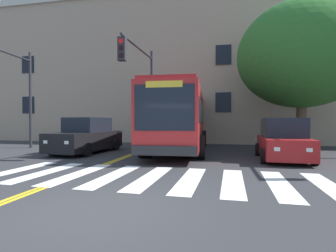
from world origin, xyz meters
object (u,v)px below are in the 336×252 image
Objects in this scene: car_red_far_lane at (283,141)px; traffic_light_far_corner at (15,81)px; street_tree_curbside_large at (302,55)px; traffic_light_overhead at (142,77)px; city_bus at (180,118)px; car_black_near_lane at (87,137)px.

traffic_light_far_corner is (-14.15, 0.90, 3.12)m from car_red_far_lane.
traffic_light_far_corner is 16.05m from street_tree_curbside_large.
street_tree_curbside_large reaches higher than traffic_light_overhead.
city_bus is 9.65m from traffic_light_far_corner.
city_bus reaches higher than car_red_far_lane.
city_bus is 5.17m from car_black_near_lane.
traffic_light_far_corner is 7.50m from traffic_light_overhead.
car_black_near_lane is 4.26m from traffic_light_overhead.
traffic_light_overhead reaches higher than city_bus.
city_bus is at bearing 150.76° from car_red_far_lane.
street_tree_curbside_large is (8.31, 2.32, 1.32)m from traffic_light_overhead.
city_bus is at bearing 23.69° from car_black_near_lane.
street_tree_curbside_large is (15.81, 2.46, 1.30)m from traffic_light_far_corner.
traffic_light_overhead is (-6.65, 1.05, 3.11)m from car_red_far_lane.
street_tree_curbside_large reaches higher than city_bus.
car_black_near_lane is at bearing -173.52° from traffic_light_overhead.
city_bus is 2.70× the size of car_red_far_lane.
street_tree_curbside_large is (6.58, 0.62, 3.39)m from city_bus.
car_black_near_lane is at bearing -156.31° from city_bus.
traffic_light_far_corner is 1.03× the size of traffic_light_overhead.
car_black_near_lane is at bearing -166.69° from street_tree_curbside_large.
car_black_near_lane is at bearing -2.37° from traffic_light_far_corner.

